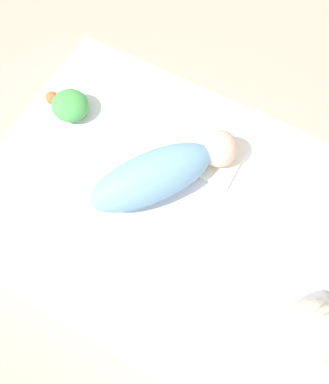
% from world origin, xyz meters
% --- Properties ---
extents(ground_plane, '(12.00, 12.00, 0.00)m').
position_xyz_m(ground_plane, '(0.00, 0.00, 0.00)').
color(ground_plane, '#B2A893').
extents(bed_mattress, '(1.40, 1.00, 0.17)m').
position_xyz_m(bed_mattress, '(0.00, 0.00, 0.09)').
color(bed_mattress, white).
rests_on(bed_mattress, ground_plane).
extents(burp_cloth, '(0.16, 0.20, 0.02)m').
position_xyz_m(burp_cloth, '(-0.04, -0.24, 0.18)').
color(burp_cloth, white).
rests_on(burp_cloth, bed_mattress).
extents(swaddled_baby, '(0.41, 0.50, 0.17)m').
position_xyz_m(swaddled_baby, '(0.09, -0.06, 0.25)').
color(swaddled_baby, '#7FB7E5').
rests_on(swaddled_baby, bed_mattress).
extents(pillow, '(0.37, 0.38, 0.09)m').
position_xyz_m(pillow, '(-0.39, -0.17, 0.22)').
color(pillow, white).
rests_on(pillow, bed_mattress).
extents(bunny_plush, '(0.18, 0.18, 0.35)m').
position_xyz_m(bunny_plush, '(-0.53, 0.16, 0.29)').
color(bunny_plush, beige).
rests_on(bunny_plush, bed_mattress).
extents(turtle_plush, '(0.18, 0.13, 0.09)m').
position_xyz_m(turtle_plush, '(0.54, -0.16, 0.22)').
color(turtle_plush, '#51B756').
rests_on(turtle_plush, bed_mattress).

